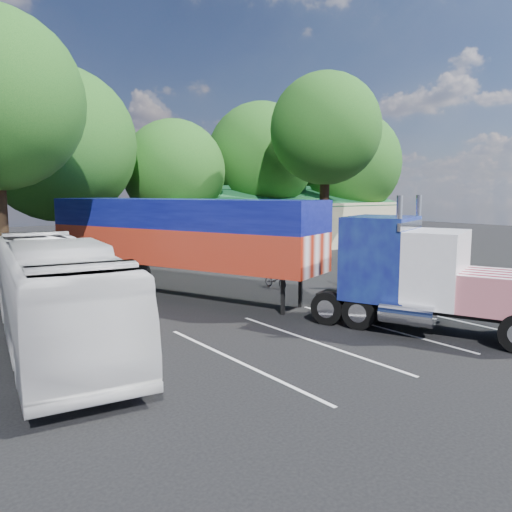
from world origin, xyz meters
TOP-DOWN VIEW (x-y plane):
  - ground at (0.00, 0.00)m, footprint 120.00×120.00m
  - event_hall at (13.74, 17.81)m, footprint 24.20×14.12m
  - tree_row_c at (-5.00, 16.20)m, footprint 10.00×10.00m
  - tree_row_d at (4.00, 17.50)m, footprint 8.00×8.00m
  - tree_row_e at (13.00, 18.00)m, footprint 9.60×9.60m
  - tree_row_f at (23.00, 16.80)m, footprint 10.40×10.40m
  - tree_near_right at (11.50, 8.50)m, footprint 8.00×8.00m
  - semi_truck at (-2.02, 0.73)m, footprint 11.12×22.85m
  - woman at (4.50, 0.00)m, footprint 0.52×0.73m
  - bicycle at (1.80, 2.24)m, footprint 0.66×1.64m
  - tour_bus at (-10.25, -1.18)m, footprint 4.63×12.86m
  - silver_sedan at (5.00, 10.50)m, footprint 4.47×3.06m

SIDE VIEW (x-z plane):
  - ground at x=0.00m, z-range 0.00..0.00m
  - bicycle at x=1.80m, z-range 0.00..0.84m
  - silver_sedan at x=5.00m, z-range 0.00..1.40m
  - woman at x=4.50m, z-range 0.00..1.90m
  - tour_bus at x=-10.25m, z-range 0.00..3.50m
  - event_hall at x=13.74m, z-range -0.56..4.99m
  - semi_truck at x=-2.02m, z-range 0.32..5.23m
  - tree_row_d at x=4.00m, z-range 1.28..11.88m
  - tree_row_f at x=23.00m, z-range 1.29..14.29m
  - tree_row_c at x=-5.00m, z-range 1.51..14.56m
  - tree_row_e at x=13.00m, z-range 1.64..14.54m
  - tree_near_right at x=11.50m, z-range 2.71..16.21m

